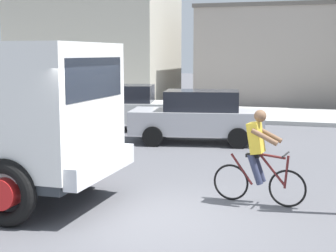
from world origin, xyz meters
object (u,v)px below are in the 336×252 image
Objects in this scene: car_red_near at (119,107)px; pedestrian_near_kerb at (108,103)px; cyclist at (258,157)px; car_white_mid at (198,116)px.

pedestrian_near_kerb reaches higher than car_red_near.
cyclist reaches higher than car_white_mid.
pedestrian_near_kerb reaches higher than car_white_mid.
cyclist is 9.76m from car_red_near.
car_white_mid is (-2.52, 5.98, -0.05)m from cyclist.
car_red_near is at bearing -48.74° from pedestrian_near_kerb.
car_white_mid is 2.61× the size of pedestrian_near_kerb.
car_white_mid is (3.34, -1.82, 0.00)m from car_red_near.
car_red_near is 1.01× the size of car_white_mid.
cyclist is 6.49m from car_white_mid.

